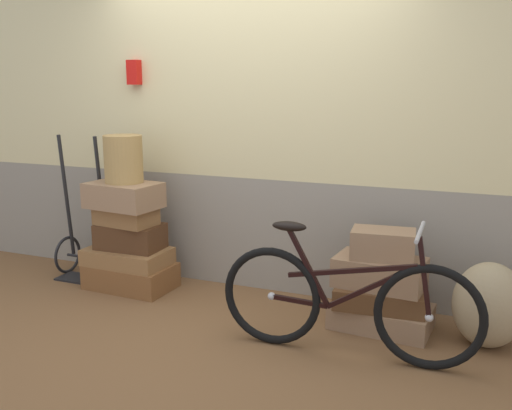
# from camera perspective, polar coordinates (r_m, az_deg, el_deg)

# --- Properties ---
(ground) EXTENTS (9.52, 5.20, 0.06)m
(ground) POSITION_cam_1_polar(r_m,az_deg,el_deg) (4.18, -4.73, -11.80)
(ground) COLOR brown
(station_building) EXTENTS (7.52, 0.74, 2.80)m
(station_building) POSITION_cam_1_polar(r_m,az_deg,el_deg) (4.60, -0.05, 8.90)
(station_building) COLOR gray
(station_building) RESTS_ON ground
(suitcase_0) EXTENTS (0.71, 0.45, 0.20)m
(suitcase_0) POSITION_cam_1_polar(r_m,az_deg,el_deg) (4.87, -12.36, -6.92)
(suitcase_0) COLOR brown
(suitcase_0) RESTS_ON ground
(suitcase_1) EXTENTS (0.68, 0.43, 0.13)m
(suitcase_1) POSITION_cam_1_polar(r_m,az_deg,el_deg) (4.83, -12.69, -5.02)
(suitcase_1) COLOR olive
(suitcase_1) RESTS_ON suitcase_0
(suitcase_2) EXTENTS (0.53, 0.34, 0.21)m
(suitcase_2) POSITION_cam_1_polar(r_m,az_deg,el_deg) (4.79, -12.41, -3.06)
(suitcase_2) COLOR #4C2D19
(suitcase_2) RESTS_ON suitcase_1
(suitcase_3) EXTENTS (0.50, 0.34, 0.14)m
(suitcase_3) POSITION_cam_1_polar(r_m,az_deg,el_deg) (4.74, -12.84, -1.07)
(suitcase_3) COLOR olive
(suitcase_3) RESTS_ON suitcase_2
(suitcase_4) EXTENTS (0.60, 0.44, 0.20)m
(suitcase_4) POSITION_cam_1_polar(r_m,az_deg,el_deg) (4.69, -13.06, 0.95)
(suitcase_4) COLOR #937051
(suitcase_4) RESTS_ON suitcase_3
(suitcase_5) EXTENTS (0.70, 0.46, 0.16)m
(suitcase_5) POSITION_cam_1_polar(r_m,az_deg,el_deg) (4.12, 12.38, -10.79)
(suitcase_5) COLOR #937051
(suitcase_5) RESTS_ON ground
(suitcase_6) EXTENTS (0.63, 0.45, 0.14)m
(suitcase_6) POSITION_cam_1_polar(r_m,az_deg,el_deg) (4.06, 12.38, -8.83)
(suitcase_6) COLOR brown
(suitcase_6) RESTS_ON suitcase_5
(suitcase_7) EXTENTS (0.62, 0.40, 0.20)m
(suitcase_7) POSITION_cam_1_polar(r_m,az_deg,el_deg) (4.00, 12.24, -6.57)
(suitcase_7) COLOR #937051
(suitcase_7) RESTS_ON suitcase_6
(suitcase_8) EXTENTS (0.44, 0.31, 0.20)m
(suitcase_8) POSITION_cam_1_polar(r_m,az_deg,el_deg) (3.95, 12.56, -3.83)
(suitcase_8) COLOR #937051
(suitcase_8) RESTS_ON suitcase_7
(wicker_basket) EXTENTS (0.30, 0.30, 0.38)m
(wicker_basket) POSITION_cam_1_polar(r_m,az_deg,el_deg) (4.66, -13.09, 4.50)
(wicker_basket) COLOR #A8844C
(wicker_basket) RESTS_ON suitcase_4
(luggage_trolley) EXTENTS (0.46, 0.39, 1.24)m
(luggage_trolley) POSITION_cam_1_polar(r_m,az_deg,el_deg) (5.20, -16.63, -4.04)
(luggage_trolley) COLOR black
(luggage_trolley) RESTS_ON ground
(burlap_sack) EXTENTS (0.45, 0.38, 0.56)m
(burlap_sack) POSITION_cam_1_polar(r_m,az_deg,el_deg) (3.97, 22.20, -9.23)
(burlap_sack) COLOR #9E8966
(burlap_sack) RESTS_ON ground
(bicycle) EXTENTS (1.62, 0.46, 0.84)m
(bicycle) POSITION_cam_1_polar(r_m,az_deg,el_deg) (3.58, 8.94, -9.60)
(bicycle) COLOR black
(bicycle) RESTS_ON ground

